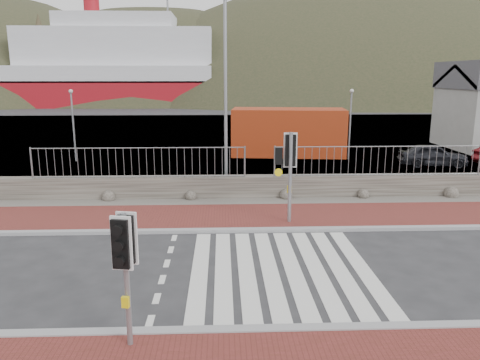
{
  "coord_description": "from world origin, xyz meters",
  "views": [
    {
      "loc": [
        -1.5,
        -11.22,
        4.91
      ],
      "look_at": [
        -0.95,
        3.0,
        1.7
      ],
      "focal_mm": 35.0,
      "sensor_mm": 36.0,
      "label": 1
    }
  ],
  "objects_px": {
    "ferry": "(79,72)",
    "car_a": "(433,155)",
    "shipping_container": "(288,132)",
    "streetlight": "(229,87)",
    "traffic_signal_far": "(289,158)",
    "traffic_signal_near": "(125,252)"
  },
  "relations": [
    {
      "from": "car_a",
      "to": "traffic_signal_near",
      "type": "bearing_deg",
      "value": 149.22
    },
    {
      "from": "traffic_signal_near",
      "to": "shipping_container",
      "type": "xyz_separation_m",
      "value": [
        5.84,
        21.11,
        -0.45
      ]
    },
    {
      "from": "car_a",
      "to": "shipping_container",
      "type": "bearing_deg",
      "value": 68.47
    },
    {
      "from": "streetlight",
      "to": "shipping_container",
      "type": "distance_m",
      "value": 10.8
    },
    {
      "from": "traffic_signal_near",
      "to": "traffic_signal_far",
      "type": "bearing_deg",
      "value": 72.26
    },
    {
      "from": "shipping_container",
      "to": "traffic_signal_far",
      "type": "bearing_deg",
      "value": -91.35
    },
    {
      "from": "shipping_container",
      "to": "ferry",
      "type": "bearing_deg",
      "value": 125.06
    },
    {
      "from": "ferry",
      "to": "car_a",
      "type": "distance_m",
      "value": 64.59
    },
    {
      "from": "ferry",
      "to": "shipping_container",
      "type": "height_order",
      "value": "ferry"
    },
    {
      "from": "streetlight",
      "to": "car_a",
      "type": "bearing_deg",
      "value": 50.01
    },
    {
      "from": "traffic_signal_near",
      "to": "car_a",
      "type": "height_order",
      "value": "traffic_signal_near"
    },
    {
      "from": "ferry",
      "to": "streetlight",
      "type": "xyz_separation_m",
      "value": [
        23.43,
        -59.85,
        -0.92
      ]
    },
    {
      "from": "car_a",
      "to": "ferry",
      "type": "bearing_deg",
      "value": 39.69
    },
    {
      "from": "traffic_signal_near",
      "to": "shipping_container",
      "type": "height_order",
      "value": "shipping_container"
    },
    {
      "from": "ferry",
      "to": "traffic_signal_near",
      "type": "relative_size",
      "value": 19.27
    },
    {
      "from": "shipping_container",
      "to": "car_a",
      "type": "xyz_separation_m",
      "value": [
        7.42,
        -4.05,
        -0.82
      ]
    },
    {
      "from": "ferry",
      "to": "streetlight",
      "type": "relative_size",
      "value": 6.33
    },
    {
      "from": "traffic_signal_near",
      "to": "shipping_container",
      "type": "relative_size",
      "value": 0.38
    },
    {
      "from": "shipping_container",
      "to": "car_a",
      "type": "bearing_deg",
      "value": -22.08
    },
    {
      "from": "traffic_signal_far",
      "to": "ferry",
      "type": "bearing_deg",
      "value": -65.83
    },
    {
      "from": "traffic_signal_far",
      "to": "car_a",
      "type": "xyz_separation_m",
      "value": [
        9.35,
        9.83,
        -1.62
      ]
    },
    {
      "from": "traffic_signal_far",
      "to": "car_a",
      "type": "relative_size",
      "value": 0.86
    }
  ]
}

